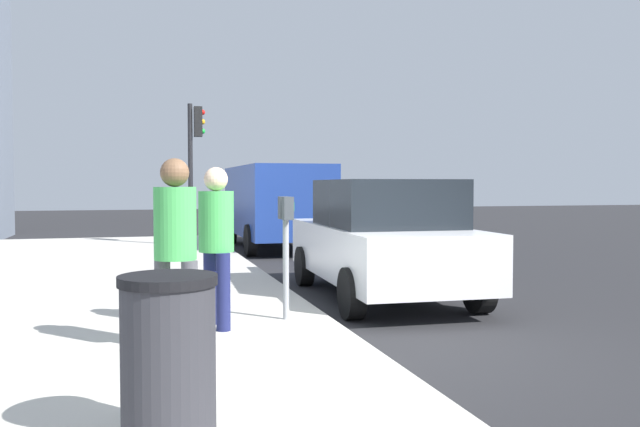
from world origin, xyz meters
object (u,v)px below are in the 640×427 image
(parking_meter, at_px, (286,231))
(pedestrian_at_meter, at_px, (216,234))
(pedestrian_bystander, at_px, (175,237))
(parked_sedan_near, at_px, (383,239))
(parked_van_far, at_px, (275,201))
(trash_bin, at_px, (169,359))
(traffic_signal, at_px, (194,150))

(parking_meter, relative_size, pedestrian_at_meter, 0.81)
(pedestrian_at_meter, bearing_deg, parking_meter, -0.00)
(pedestrian_bystander, xyz_separation_m, parked_sedan_near, (2.92, -3.17, -0.32))
(parked_sedan_near, relative_size, parked_van_far, 0.86)
(parked_van_far, bearing_deg, parking_meter, 169.05)
(parked_van_far, relative_size, trash_bin, 5.16)
(pedestrian_bystander, relative_size, parked_sedan_near, 0.40)
(parking_meter, bearing_deg, trash_bin, 156.36)
(parking_meter, relative_size, traffic_signal, 0.39)
(parking_meter, bearing_deg, pedestrian_at_meter, 105.00)
(parked_van_far, bearing_deg, parked_sedan_near, 179.99)
(parking_meter, distance_m, pedestrian_at_meter, 0.85)
(parked_van_far, distance_m, traffic_signal, 2.49)
(parking_meter, distance_m, pedestrian_bystander, 1.71)
(pedestrian_bystander, relative_size, parked_van_far, 0.34)
(pedestrian_at_meter, xyz_separation_m, parked_sedan_near, (2.03, -2.69, -0.27))
(pedestrian_at_meter, distance_m, pedestrian_bystander, 1.01)
(parked_sedan_near, xyz_separation_m, parked_van_far, (7.89, -0.00, 0.36))
(parking_meter, distance_m, parked_van_far, 9.88)
(parking_meter, distance_m, traffic_signal, 9.76)
(parking_meter, relative_size, trash_bin, 1.40)
(pedestrian_at_meter, relative_size, parked_van_far, 0.33)
(pedestrian_bystander, xyz_separation_m, traffic_signal, (10.76, -1.06, 1.36))
(parked_sedan_near, relative_size, trash_bin, 4.42)
(parked_sedan_near, bearing_deg, traffic_signal, 15.05)
(traffic_signal, bearing_deg, trash_bin, 174.60)
(parked_sedan_near, bearing_deg, parked_van_far, -0.01)
(trash_bin, bearing_deg, pedestrian_at_meter, -11.65)
(parked_sedan_near, xyz_separation_m, trash_bin, (-5.15, 3.34, -0.24))
(parking_meter, height_order, parked_van_far, parked_van_far)
(parked_sedan_near, bearing_deg, pedestrian_bystander, 132.59)
(pedestrian_at_meter, relative_size, trash_bin, 1.72)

